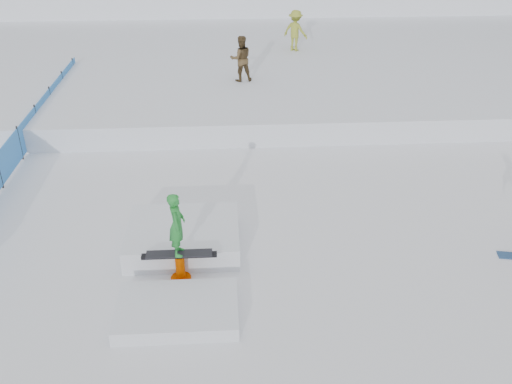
{
  "coord_description": "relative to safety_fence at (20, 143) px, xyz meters",
  "views": [
    {
      "loc": [
        -0.23,
        -9.91,
        7.61
      ],
      "look_at": [
        0.5,
        2.0,
        1.1
      ],
      "focal_mm": 40.0,
      "sensor_mm": 36.0,
      "label": 1
    }
  ],
  "objects": [
    {
      "name": "jib_rail_feature",
      "position": [
        5.25,
        -5.87,
        -0.25
      ],
      "size": [
        2.6,
        4.4,
        2.11
      ],
      "color": "white",
      "rests_on": "ground"
    },
    {
      "name": "snow_midrise",
      "position": [
        6.5,
        9.4,
        -0.15
      ],
      "size": [
        50.0,
        18.0,
        0.8
      ],
      "primitive_type": "cube",
      "color": "white",
      "rests_on": "ground"
    },
    {
      "name": "walker_ygreen",
      "position": [
        9.65,
        9.4,
        1.15
      ],
      "size": [
        1.33,
        1.22,
        1.8
      ],
      "primitive_type": "imported",
      "rotation": [
        0.0,
        0.0,
        2.52
      ],
      "color": "#9AA431",
      "rests_on": "snow_midrise"
    },
    {
      "name": "walker_olive",
      "position": [
        7.01,
        5.03,
        1.12
      ],
      "size": [
        0.94,
        0.79,
        1.73
      ],
      "primitive_type": "imported",
      "rotation": [
        0.0,
        0.0,
        3.31
      ],
      "color": "#4E3B21",
      "rests_on": "snow_midrise"
    },
    {
      "name": "ground",
      "position": [
        6.5,
        -6.6,
        -0.55
      ],
      "size": [
        120.0,
        120.0,
        0.0
      ],
      "primitive_type": "plane",
      "color": "white"
    },
    {
      "name": "safety_fence",
      "position": [
        0.0,
        0.0,
        0.0
      ],
      "size": [
        0.05,
        16.0,
        1.1
      ],
      "color": "#3884D6",
      "rests_on": "ground"
    }
  ]
}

